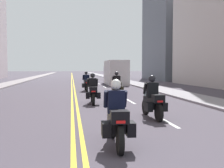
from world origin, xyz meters
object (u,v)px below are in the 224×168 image
Objects in this scene: motorcycle_2 at (93,92)px; motorcycle_4 at (86,83)px; motorcycle_3 at (117,86)px; parked_truck at (115,74)px; motorcycle_1 at (153,101)px; motorcycle_0 at (116,119)px.

motorcycle_4 is at bearing 91.04° from motorcycle_2.
motorcycle_3 is 0.35× the size of parked_truck.
parked_truck is (2.13, 22.03, 0.61)m from motorcycle_1.
parked_truck is at bearing 65.36° from motorcycle_4.
motorcycle_2 is 0.98× the size of motorcycle_4.
motorcycle_1 is 22.14m from parked_truck.
motorcycle_4 reaches higher than motorcycle_1.
motorcycle_0 is 1.01× the size of motorcycle_2.
parked_truck is (3.94, 9.32, 0.61)m from motorcycle_4.
motorcycle_3 is 13.83m from parked_truck.
motorcycle_4 reaches higher than motorcycle_2.
parked_truck reaches higher than motorcycle_0.
motorcycle_1 is at bearing -65.76° from motorcycle_2.
parked_truck is at bearing 83.08° from motorcycle_0.
motorcycle_1 is 1.00× the size of motorcycle_4.
motorcycle_3 is at bearing 87.57° from motorcycle_1.
motorcycle_1 is (1.96, 3.44, -0.01)m from motorcycle_0.
motorcycle_0 is at bearing -88.71° from motorcycle_2.
parked_truck is at bearing 78.66° from motorcycle_2.
motorcycle_2 is 0.94× the size of motorcycle_3.
motorcycle_4 is (0.15, 16.15, -0.00)m from motorcycle_0.
parked_truck reaches higher than motorcycle_1.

